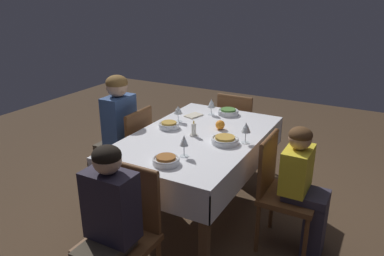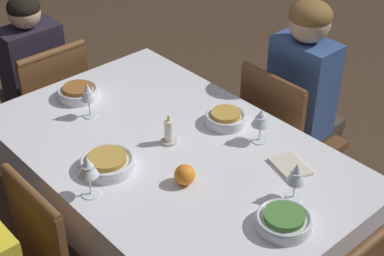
{
  "view_description": "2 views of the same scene",
  "coord_description": "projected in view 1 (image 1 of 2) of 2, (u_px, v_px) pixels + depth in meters",
  "views": [
    {
      "loc": [
        2.48,
        1.29,
        1.86
      ],
      "look_at": [
        -0.0,
        -0.06,
        0.81
      ],
      "focal_mm": 35.0,
      "sensor_mm": 36.0,
      "label": 1
    },
    {
      "loc": [
        -1.45,
        1.19,
        2.13
      ],
      "look_at": [
        -0.08,
        -0.04,
        0.88
      ],
      "focal_mm": 55.0,
      "sensor_mm": 36.0,
      "label": 2
    }
  ],
  "objects": [
    {
      "name": "chair_north",
      "position": [
        281.0,
        188.0,
        2.76
      ],
      "size": [
        0.4,
        0.4,
        0.88
      ],
      "rotation": [
        0.0,
        0.0,
        3.14
      ],
      "color": "brown",
      "rests_on": "ground_plane"
    },
    {
      "name": "dining_table",
      "position": [
        198.0,
        145.0,
        3.03
      ],
      "size": [
        1.51,
        0.95,
        0.77
      ],
      "color": "silver",
      "rests_on": "ground_plane"
    },
    {
      "name": "orange_fruit",
      "position": [
        220.0,
        125.0,
        3.11
      ],
      "size": [
        0.08,
        0.08,
        0.08
      ],
      "primitive_type": "sphere",
      "color": "orange",
      "rests_on": "dining_table"
    },
    {
      "name": "candle_centerpiece",
      "position": [
        194.0,
        131.0,
        2.96
      ],
      "size": [
        0.07,
        0.07,
        0.13
      ],
      "color": "beige",
      "rests_on": "dining_table"
    },
    {
      "name": "wine_glass_west",
      "position": [
        211.0,
        104.0,
        3.45
      ],
      "size": [
        0.07,
        0.07,
        0.15
      ],
      "color": "white",
      "rests_on": "dining_table"
    },
    {
      "name": "wine_glass_south",
      "position": [
        178.0,
        110.0,
        3.26
      ],
      "size": [
        0.08,
        0.08,
        0.15
      ],
      "color": "white",
      "rests_on": "dining_table"
    },
    {
      "name": "person_child_yellow",
      "position": [
        304.0,
        187.0,
        2.67
      ],
      "size": [
        0.3,
        0.33,
        0.98
      ],
      "rotation": [
        0.0,
        0.0,
        3.14
      ],
      "color": "#383342",
      "rests_on": "ground_plane"
    },
    {
      "name": "napkin_red_folded",
      "position": [
        194.0,
        115.0,
        3.44
      ],
      "size": [
        0.18,
        0.14,
        0.01
      ],
      "rotation": [
        0.0,
        0.0,
        -0.28
      ],
      "color": "beige",
      "rests_on": "dining_table"
    },
    {
      "name": "chair_south",
      "position": [
        130.0,
        149.0,
        3.42
      ],
      "size": [
        0.4,
        0.4,
        0.88
      ],
      "color": "brown",
      "rests_on": "ground_plane"
    },
    {
      "name": "bowl_west",
      "position": [
        228.0,
        112.0,
        3.47
      ],
      "size": [
        0.19,
        0.19,
        0.06
      ],
      "color": "silver",
      "rests_on": "dining_table"
    },
    {
      "name": "ground_plane",
      "position": [
        198.0,
        216.0,
        3.27
      ],
      "size": [
        8.0,
        8.0,
        0.0
      ],
      "primitive_type": "plane",
      "color": "#4C3826"
    },
    {
      "name": "bowl_north",
      "position": [
        225.0,
        140.0,
        2.82
      ],
      "size": [
        0.21,
        0.21,
        0.06
      ],
      "color": "silver",
      "rests_on": "dining_table"
    },
    {
      "name": "bowl_east",
      "position": [
        166.0,
        160.0,
        2.49
      ],
      "size": [
        0.18,
        0.18,
        0.06
      ],
      "color": "silver",
      "rests_on": "dining_table"
    },
    {
      "name": "person_child_dark",
      "position": [
        106.0,
        229.0,
        2.11
      ],
      "size": [
        0.33,
        0.3,
        1.08
      ],
      "rotation": [
        0.0,
        0.0,
        1.57
      ],
      "color": "#4C4233",
      "rests_on": "ground_plane"
    },
    {
      "name": "wine_glass_east",
      "position": [
        184.0,
        141.0,
        2.58
      ],
      "size": [
        0.06,
        0.06,
        0.16
      ],
      "color": "white",
      "rests_on": "dining_table"
    },
    {
      "name": "chair_west",
      "position": [
        238.0,
        129.0,
        3.93
      ],
      "size": [
        0.4,
        0.4,
        0.88
      ],
      "rotation": [
        0.0,
        0.0,
        -1.57
      ],
      "color": "brown",
      "rests_on": "ground_plane"
    },
    {
      "name": "bowl_south",
      "position": [
        169.0,
        125.0,
        3.13
      ],
      "size": [
        0.17,
        0.17,
        0.06
      ],
      "color": "silver",
      "rests_on": "dining_table"
    },
    {
      "name": "person_adult_denim",
      "position": [
        116.0,
        129.0,
        3.42
      ],
      "size": [
        0.3,
        0.34,
        1.17
      ],
      "color": "#4C4233",
      "rests_on": "ground_plane"
    },
    {
      "name": "chair_east",
      "position": [
        124.0,
        230.0,
        2.28
      ],
      "size": [
        0.4,
        0.4,
        0.88
      ],
      "rotation": [
        0.0,
        0.0,
        1.57
      ],
      "color": "brown",
      "rests_on": "ground_plane"
    },
    {
      "name": "wine_glass_north",
      "position": [
        246.0,
        128.0,
        2.8
      ],
      "size": [
        0.07,
        0.07,
        0.17
      ],
      "color": "white",
      "rests_on": "dining_table"
    }
  ]
}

